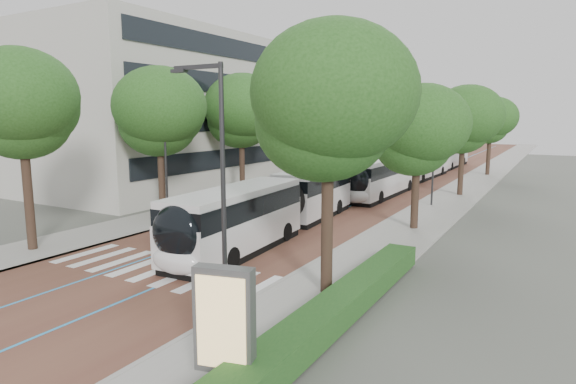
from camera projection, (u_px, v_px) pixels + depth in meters
name	position (u px, v px, depth m)	size (l,w,h in m)	color
ground	(140.00, 276.00, 20.25)	(160.00, 160.00, 0.00)	#51544C
road	(409.00, 175.00, 54.47)	(11.00, 140.00, 0.02)	brown
sidewalk_left	(348.00, 171.00, 58.16)	(4.00, 140.00, 0.12)	gray
sidewalk_right	(480.00, 179.00, 50.76)	(4.00, 140.00, 0.12)	gray
kerb_left	(363.00, 172.00, 57.22)	(0.20, 140.00, 0.14)	gray
kerb_right	(461.00, 178.00, 51.69)	(0.20, 140.00, 0.14)	gray
zebra_crossing	(161.00, 269.00, 21.01)	(10.55, 3.60, 0.01)	silver
lane_line_left	(396.00, 174.00, 55.25)	(0.12, 126.00, 0.01)	#298FD0
lane_line_right	(424.00, 176.00, 53.67)	(0.12, 126.00, 0.01)	#298FD0
office_building	(205.00, 113.00, 52.72)	(18.11, 40.00, 14.00)	#B4B1A6
hedge	(339.00, 306.00, 15.68)	(1.20, 14.00, 0.80)	#18481A
streetlight_near	(218.00, 181.00, 13.66)	(1.82, 0.20, 8.00)	#2B2B2D
streetlight_far	(432.00, 141.00, 35.05)	(1.82, 0.20, 8.00)	#2B2B2D
lamp_post_left	(166.00, 158.00, 29.46)	(0.14, 0.14, 8.00)	#2B2B2D
trees_left	(290.00, 115.00, 44.98)	(6.15, 60.67, 9.89)	black
trees_right	(443.00, 123.00, 33.04)	(5.88, 47.54, 9.38)	black
lead_bus	(274.00, 207.00, 26.80)	(3.72, 18.52, 3.20)	black
bus_queued_0	(380.00, 177.00, 39.90)	(2.68, 12.43, 3.20)	silver
bus_queued_1	(421.00, 163.00, 51.31)	(2.98, 12.48, 3.20)	silver
bus_queued_2	(448.00, 155.00, 62.56)	(2.73, 12.44, 3.20)	silver
ad_panel	(224.00, 326.00, 11.46)	(1.52, 0.74, 3.05)	#59595B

